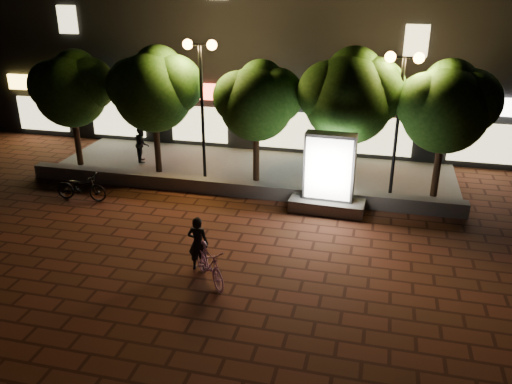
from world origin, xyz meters
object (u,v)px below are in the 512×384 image
(tree_right, at_px, (351,94))
(scooter_parked, at_px, (81,187))
(scooter_pink, at_px, (209,265))
(street_lamp_right, at_px, (401,88))
(rider, at_px, (198,244))
(tree_mid, at_px, (258,99))
(ad_kiosk, at_px, (329,180))
(street_lamp_left, at_px, (201,75))
(tree_left, at_px, (155,87))
(tree_far_left, at_px, (72,87))
(tree_far_right, at_px, (448,104))
(pedestrian, at_px, (142,144))

(tree_right, xyz_separation_m, scooter_parked, (-8.91, -3.21, -3.08))
(scooter_pink, bearing_deg, street_lamp_right, 15.10)
(tree_right, xyz_separation_m, street_lamp_right, (1.64, -0.26, 0.33))
(tree_right, distance_m, scooter_parked, 9.95)
(street_lamp_right, relative_size, rider, 3.21)
(tree_mid, distance_m, tree_right, 3.32)
(ad_kiosk, distance_m, scooter_pink, 5.81)
(street_lamp_left, height_order, scooter_parked, street_lamp_left)
(ad_kiosk, distance_m, scooter_parked, 8.60)
(tree_left, bearing_deg, street_lamp_left, -7.70)
(tree_left, xyz_separation_m, street_lamp_left, (1.95, -0.26, 0.58))
(tree_mid, height_order, rider, tree_mid)
(ad_kiosk, bearing_deg, scooter_pink, -114.98)
(tree_far_left, xyz_separation_m, tree_mid, (7.50, -0.00, -0.08))
(rider, bearing_deg, tree_far_right, -135.41)
(tree_mid, xyz_separation_m, rider, (-0.03, -6.67, -2.44))
(tree_far_left, xyz_separation_m, tree_far_right, (14.00, 0.00, 0.08))
(tree_far_right, relative_size, street_lamp_right, 0.96)
(street_lamp_right, height_order, scooter_pink, street_lamp_right)
(tree_right, xyz_separation_m, ad_kiosk, (-0.41, -1.97, -2.49))
(tree_right, relative_size, rider, 3.26)
(street_lamp_left, bearing_deg, tree_far_right, 1.76)
(street_lamp_right, bearing_deg, tree_far_left, 178.79)
(tree_left, relative_size, tree_far_right, 1.03)
(scooter_pink, xyz_separation_m, pedestrian, (-5.64, 8.15, 0.32))
(tree_far_left, relative_size, ad_kiosk, 1.73)
(scooter_pink, distance_m, pedestrian, 9.92)
(tree_right, xyz_separation_m, street_lamp_left, (-5.36, -0.26, 0.46))
(tree_far_left, height_order, tree_mid, tree_far_left)
(street_lamp_right, bearing_deg, rider, -127.88)
(ad_kiosk, distance_m, rider, 5.54)
(tree_far_left, distance_m, scooter_parked, 4.67)
(tree_far_right, height_order, pedestrian, tree_far_right)
(street_lamp_right, xyz_separation_m, pedestrian, (-10.14, 1.20, -3.06))
(tree_far_right, distance_m, scooter_pink, 9.84)
(scooter_pink, xyz_separation_m, rider, (-0.48, 0.54, 0.26))
(tree_far_left, distance_m, tree_right, 10.81)
(scooter_pink, bearing_deg, scooter_parked, 104.55)
(tree_mid, relative_size, tree_far_right, 0.95)
(rider, distance_m, scooter_parked, 6.56)
(tree_left, height_order, scooter_pink, tree_left)
(tree_left, bearing_deg, ad_kiosk, -15.99)
(tree_far_right, height_order, scooter_pink, tree_far_right)
(rider, relative_size, scooter_parked, 0.83)
(tree_mid, xyz_separation_m, scooter_parked, (-5.60, -3.21, -2.73))
(street_lamp_left, bearing_deg, scooter_parked, -140.29)
(tree_right, height_order, scooter_pink, tree_right)
(scooter_pink, bearing_deg, tree_right, 26.42)
(tree_mid, xyz_separation_m, pedestrian, (-5.19, 0.94, -2.38))
(tree_far_left, height_order, pedestrian, tree_far_left)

